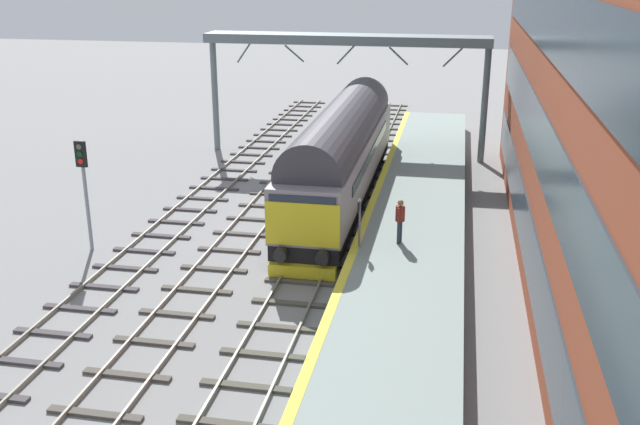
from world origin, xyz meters
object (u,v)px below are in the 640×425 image
object	(u,v)px
diesel_locomotive	(342,151)
platform_number_sign	(359,216)
signal_post_near	(84,181)
waiting_passenger	(400,217)

from	to	relation	value
diesel_locomotive	platform_number_sign	bearing A→B (deg)	-76.40
signal_post_near	waiting_passenger	distance (m)	11.97
signal_post_near	waiting_passenger	bearing A→B (deg)	2.24
diesel_locomotive	signal_post_near	bearing A→B (deg)	-138.94
diesel_locomotive	waiting_passenger	distance (m)	7.82
diesel_locomotive	signal_post_near	world-z (taller)	diesel_locomotive
platform_number_sign	waiting_passenger	xyz separation A→B (m)	(1.38, 0.70, -0.20)
signal_post_near	diesel_locomotive	bearing A→B (deg)	41.06
waiting_passenger	signal_post_near	bearing A→B (deg)	104.18
platform_number_sign	diesel_locomotive	bearing A→B (deg)	103.60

